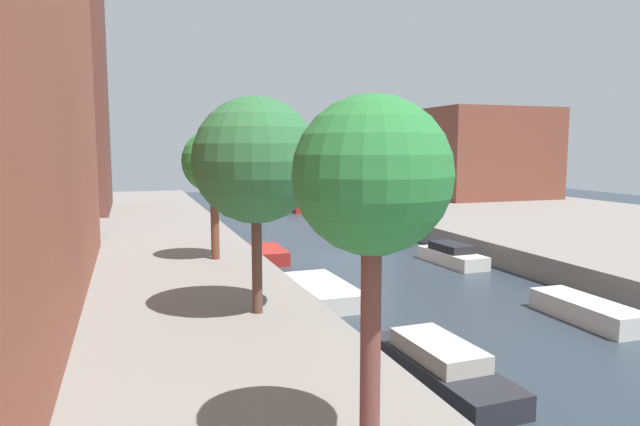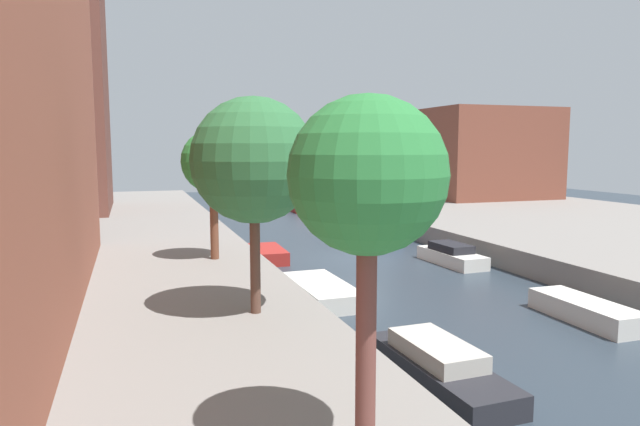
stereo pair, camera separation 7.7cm
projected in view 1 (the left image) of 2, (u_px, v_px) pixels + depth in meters
The scene contains 16 objects.
ground_plane at pixel (357, 259), 25.72m from camera, with size 84.00×84.00×0.00m, color #28333D.
quay_right at pixel (612, 233), 30.45m from camera, with size 20.00×64.00×1.00m, color gray.
apartment_tower_far at pixel (19, 63), 34.89m from camera, with size 10.00×9.80×18.62m, color brown.
low_block_right at pixel (475, 153), 47.37m from camera, with size 10.00×10.35×7.24m, color brown.
street_tree_0 at pixel (372, 180), 7.10m from camera, with size 2.05×2.05×4.79m.
street_tree_1 at pixel (256, 161), 13.60m from camera, with size 3.09×3.09×5.35m.
street_tree_2 at pixel (214, 163), 20.40m from camera, with size 2.30×2.30×4.76m.
parked_car at pixel (407, 198), 39.26m from camera, with size 2.03×4.60×1.43m.
moored_boat_left_1 at pixel (440, 365), 12.28m from camera, with size 1.50×4.37×0.89m.
moored_boat_left_2 at pixel (323, 291), 18.89m from camera, with size 1.69×4.02×0.59m.
moored_boat_left_3 at pixel (268, 254), 25.45m from camera, with size 1.49×3.11×0.58m.
moored_boat_right_1 at pixel (587, 311), 16.59m from camera, with size 1.31×3.60×0.62m.
moored_boat_right_2 at pixel (452, 255), 24.70m from camera, with size 1.49×3.72×0.91m.
moored_boat_right_3 at pixel (382, 235), 30.84m from camera, with size 1.48×3.09×0.68m.
moored_boat_right_4 at pixel (336, 216), 38.63m from camera, with size 1.75×3.96×0.91m.
moored_boat_right_5 at pixel (297, 206), 45.48m from camera, with size 1.43×4.33×0.97m.
Camera 1 is at (-9.73, -23.41, 5.12)m, focal length 31.49 mm.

